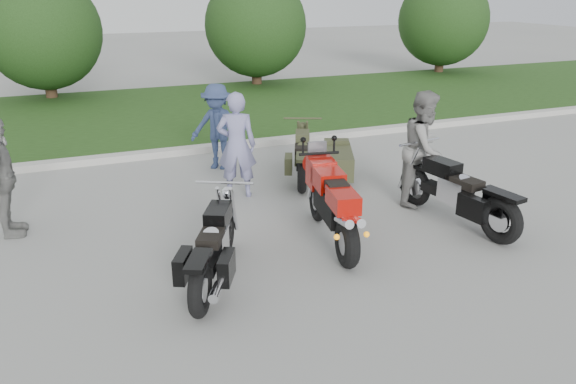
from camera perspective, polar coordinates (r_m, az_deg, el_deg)
name	(u,v)px	position (r m, az deg, el deg)	size (l,w,h in m)	color
ground	(301,271)	(7.57, 1.30, -7.99)	(80.00, 80.00, 0.00)	#9A9A95
curb	(197,149)	(12.89, -9.24, 4.29)	(60.00, 0.30, 0.15)	#B8B6AD
grass_strip	(164,113)	(16.85, -12.48, 7.86)	(60.00, 8.00, 0.14)	#2F581E
tree_mid_left	(42,32)	(19.67, -23.68, 14.70)	(3.60, 3.60, 4.00)	#3F2B1C
tree_mid_right	(256,26)	(20.75, -3.29, 16.52)	(3.60, 3.60, 4.00)	#3F2B1C
tree_far_right	(443,20)	(24.51, 15.50, 16.45)	(3.60, 3.60, 4.00)	#3F2B1C
sportbike_red	(332,202)	(8.11, 4.52, -1.03)	(0.68, 2.30, 1.10)	black
cruiser_left	(214,251)	(7.13, -7.58, -5.99)	(1.16, 2.13, 0.89)	black
cruiser_right	(461,196)	(9.16, 17.13, -0.37)	(0.67, 2.49, 0.96)	black
cruiser_sidecar	(323,160)	(10.83, 3.58, 3.23)	(1.61, 2.12, 0.87)	black
person_stripe	(237,145)	(9.90, -5.24, 4.76)	(0.69, 0.45, 1.88)	#8080AF
person_grey	(424,148)	(9.80, 13.66, 4.33)	(0.95, 0.74, 1.96)	gray
person_denim	(217,127)	(11.53, -7.18, 6.58)	(1.13, 0.65, 1.74)	navy
person_back	(2,178)	(9.26, -27.07, 1.30)	(1.08, 0.45, 1.84)	gray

